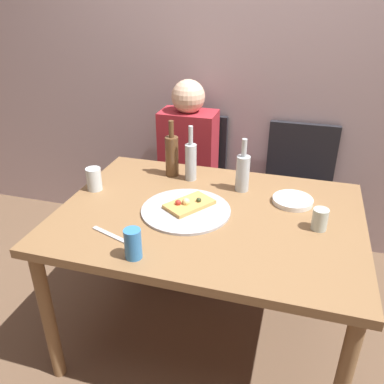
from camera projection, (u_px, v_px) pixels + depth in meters
name	position (u px, v px, depth m)	size (l,w,h in m)	color
ground_plane	(206.00, 333.00, 2.18)	(8.00, 8.00, 0.00)	brown
back_wall	(253.00, 53.00, 2.52)	(6.00, 0.10, 2.60)	#B29EA3
dining_table	(208.00, 228.00, 1.87)	(1.37, 0.99, 0.76)	olive
pizza_tray	(186.00, 210.00, 1.84)	(0.41, 0.41, 0.01)	#ADADB2
pizza_slice_last	(189.00, 204.00, 1.86)	(0.23, 0.26, 0.05)	tan
wine_bottle	(243.00, 172.00, 1.99)	(0.07, 0.07, 0.27)	#B2BCC1
beer_bottle	(172.00, 155.00, 2.14)	(0.07, 0.07, 0.30)	brown
water_bottle	(191.00, 160.00, 2.09)	(0.06, 0.06, 0.30)	#B2BCC1
tumbler_near	(94.00, 179.00, 2.01)	(0.08, 0.08, 0.12)	silver
tumbler_far	(320.00, 219.00, 1.69)	(0.07, 0.07, 0.09)	#B7C6BC
soda_can	(133.00, 244.00, 1.51)	(0.07, 0.07, 0.12)	#337AC1
plate_stack	(293.00, 201.00, 1.91)	(0.19, 0.19, 0.02)	white
table_knife	(112.00, 236.00, 1.66)	(0.22, 0.02, 0.01)	#B7B7BC
chair_left	(191.00, 173.00, 2.79)	(0.44, 0.44, 0.90)	black
chair_right	(297.00, 186.00, 2.61)	(0.44, 0.44, 0.90)	black
guest_in_sweater	(184.00, 165.00, 2.60)	(0.36, 0.56, 1.17)	maroon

